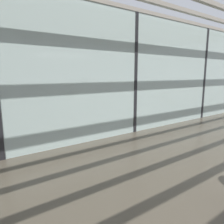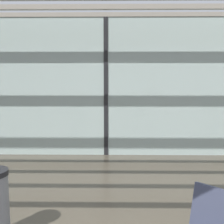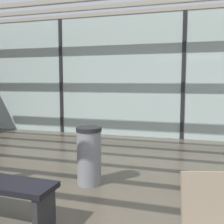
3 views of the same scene
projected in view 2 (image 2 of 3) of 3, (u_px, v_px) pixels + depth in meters
The scene contains 3 objects.
glass_curtain_wall at pixel (106, 88), 6.74m from camera, with size 14.00×0.08×3.31m, color #A3B7B2.
window_mullion_1 at pixel (106, 88), 6.74m from camera, with size 0.10×0.12×3.31m, color black.
parked_airplane at pixel (126, 74), 11.84m from camera, with size 12.23×4.11×4.11m.
Camera 2 is at (0.24, -1.56, 1.92)m, focal length 44.77 mm.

